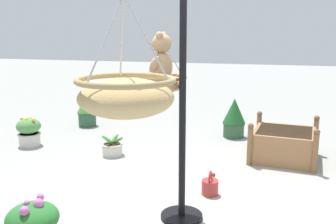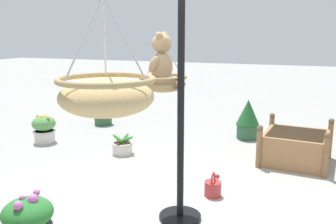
{
  "view_description": "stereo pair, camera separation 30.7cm",
  "coord_description": "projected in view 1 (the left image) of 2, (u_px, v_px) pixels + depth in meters",
  "views": [
    {
      "loc": [
        -3.65,
        -1.01,
        1.91
      ],
      "look_at": [
        -0.01,
        0.04,
        1.1
      ],
      "focal_mm": 39.65,
      "sensor_mm": 36.0,
      "label": 1
    },
    {
      "loc": [
        -3.56,
        -1.3,
        1.91
      ],
      "look_at": [
        -0.01,
        0.04,
        1.1
      ],
      "focal_mm": 39.65,
      "sensor_mm": 36.0,
      "label": 2
    }
  ],
  "objects": [
    {
      "name": "potted_plant_tall_leafy",
      "position": [
        87.0,
        110.0,
        7.72
      ],
      "size": [
        0.4,
        0.4,
        0.66
      ],
      "color": "#2D5638",
      "rests_on": "ground"
    },
    {
      "name": "potted_plant_conical_shrub",
      "position": [
        112.0,
        148.0,
        5.9
      ],
      "size": [
        0.38,
        0.39,
        0.33
      ],
      "color": "beige",
      "rests_on": "ground"
    },
    {
      "name": "hanging_basket_left_high",
      "position": [
        126.0,
        95.0,
        2.27
      ],
      "size": [
        0.62,
        0.62,
        0.73
      ],
      "color": "tan"
    },
    {
      "name": "potted_plant_bushy_green",
      "position": [
        29.0,
        131.0,
        6.39
      ],
      "size": [
        0.41,
        0.41,
        0.5
      ],
      "color": "beige",
      "rests_on": "ground"
    },
    {
      "name": "teddy_bear",
      "position": [
        160.0,
        61.0,
        3.78
      ],
      "size": [
        0.36,
        0.31,
        0.52
      ],
      "color": "tan"
    },
    {
      "name": "ground_plane",
      "position": [
        171.0,
        209.0,
        4.11
      ],
      "size": [
        40.0,
        40.0,
        0.0
      ],
      "primitive_type": "plane",
      "color": "#9E9E99"
    },
    {
      "name": "wooden_planter_box",
      "position": [
        284.0,
        143.0,
        5.69
      ],
      "size": [
        1.07,
        1.06,
        0.63
      ],
      "color": "#9E7047",
      "rests_on": "ground"
    },
    {
      "name": "potted_plant_trailing_ivy",
      "position": [
        234.0,
        118.0,
        6.88
      ],
      "size": [
        0.42,
        0.42,
        0.73
      ],
      "color": "#2D5638",
      "rests_on": "ground"
    },
    {
      "name": "hanging_basket_with_teddy",
      "position": [
        163.0,
        82.0,
        3.82
      ],
      "size": [
        0.5,
        0.5,
        0.55
      ],
      "color": "#A37F51"
    },
    {
      "name": "display_pole_central",
      "position": [
        182.0,
        145.0,
        3.74
      ],
      "size": [
        0.44,
        0.44,
        2.55
      ],
      "color": "black",
      "rests_on": "ground"
    },
    {
      "name": "watering_can",
      "position": [
        210.0,
        186.0,
        4.47
      ],
      "size": [
        0.35,
        0.2,
        0.3
      ],
      "color": "#B23333",
      "rests_on": "ground"
    }
  ]
}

